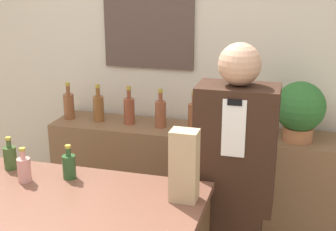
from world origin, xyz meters
TOP-DOWN VIEW (x-y plane):
  - back_wall at (-0.00, 2.00)m, footprint 5.20×0.09m
  - back_shelf at (0.16, 1.75)m, footprint 2.06×0.38m
  - shopkeeper at (0.52, 1.06)m, footprint 0.41×0.26m
  - potted_plant at (0.83, 1.72)m, footprint 0.32×0.32m
  - paper_bag at (0.33, 0.68)m, footprint 0.13×0.10m
  - counter_bottle_1 at (-0.64, 0.78)m, footprint 0.07×0.07m
  - counter_bottle_2 at (-0.48, 0.66)m, footprint 0.07×0.07m
  - counter_bottle_3 at (-0.28, 0.76)m, footprint 0.07×0.07m
  - shelf_bottle_0 at (-0.78, 1.74)m, footprint 0.08×0.08m
  - shelf_bottle_1 at (-0.55, 1.75)m, footprint 0.08×0.08m
  - shelf_bottle_2 at (-0.32, 1.75)m, footprint 0.08×0.08m
  - shelf_bottle_3 at (-0.09, 1.74)m, footprint 0.08×0.08m
  - shelf_bottle_4 at (0.15, 1.74)m, footprint 0.08×0.08m
  - shelf_bottle_5 at (0.38, 1.76)m, footprint 0.08×0.08m
  - shelf_bottle_6 at (0.61, 1.74)m, footprint 0.08×0.08m

SIDE VIEW (x-z plane):
  - back_shelf at x=0.16m, z-range 0.00..0.92m
  - shopkeeper at x=0.52m, z-range 0.00..1.63m
  - counter_bottle_1 at x=-0.64m, z-range 0.93..1.11m
  - counter_bottle_2 at x=-0.48m, z-range 0.93..1.11m
  - counter_bottle_3 at x=-0.28m, z-range 0.93..1.11m
  - shelf_bottle_0 at x=-0.78m, z-range 0.89..1.16m
  - shelf_bottle_1 at x=-0.55m, z-range 0.89..1.16m
  - shelf_bottle_2 at x=-0.32m, z-range 0.89..1.16m
  - shelf_bottle_3 at x=-0.09m, z-range 0.89..1.16m
  - shelf_bottle_4 at x=0.15m, z-range 0.89..1.16m
  - shelf_bottle_5 at x=0.38m, z-range 0.89..1.16m
  - shelf_bottle_6 at x=0.61m, z-range 0.89..1.16m
  - paper_bag at x=0.33m, z-range 0.95..1.29m
  - potted_plant at x=0.83m, z-range 0.94..1.32m
  - back_wall at x=0.00m, z-range 0.00..2.70m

